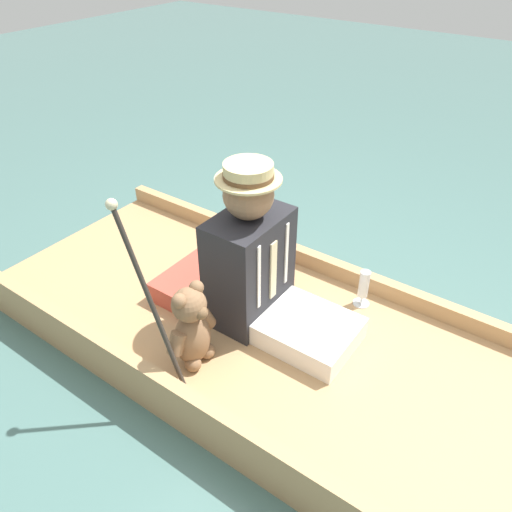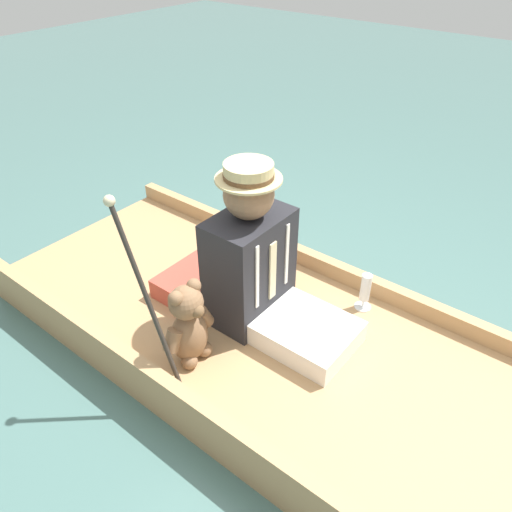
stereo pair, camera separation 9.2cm
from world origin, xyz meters
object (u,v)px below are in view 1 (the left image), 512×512
at_px(seated_person, 260,267).
at_px(wine_glass, 364,286).
at_px(teddy_bear, 192,328).
at_px(walking_cane, 144,284).

distance_m(seated_person, wine_glass, 0.55).
height_order(seated_person, wine_glass, seated_person).
relative_size(seated_person, wine_glass, 3.97).
relative_size(teddy_bear, wine_glass, 2.03).
relative_size(wine_glass, walking_cane, 0.25).
relative_size(seated_person, teddy_bear, 1.96).
bearing_deg(seated_person, wine_glass, 144.18).
bearing_deg(wine_glass, seated_person, -43.60).
xyz_separation_m(teddy_bear, wine_glass, (-0.77, 0.43, -0.08)).
distance_m(wine_glass, walking_cane, 1.11).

